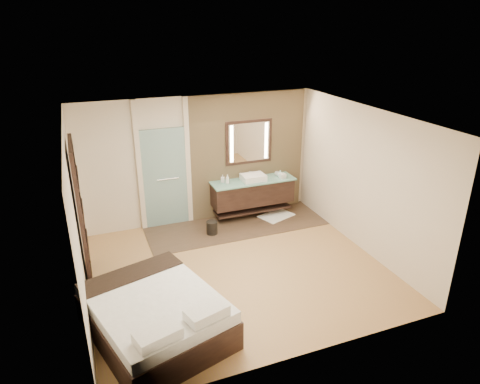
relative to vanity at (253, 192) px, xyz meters
name	(u,v)px	position (x,y,z in m)	size (l,w,h in m)	color
floor	(237,269)	(-1.10, -1.92, -0.58)	(5.00, 5.00, 0.00)	#A98247
tile_strip	(237,225)	(-0.50, -0.32, -0.57)	(3.80, 1.30, 0.01)	#3E3021
stone_wall	(248,155)	(0.00, 0.29, 0.77)	(2.60, 0.08, 2.70)	tan
vanity	(253,192)	(0.00, 0.00, 0.00)	(1.85, 0.55, 0.88)	black
mirror_unit	(249,142)	(0.00, 0.24, 1.07)	(1.06, 0.04, 0.96)	black
frosted_door	(165,174)	(-1.85, 0.28, 0.56)	(1.10, 0.12, 2.70)	#BDF0ED
shoji_partition	(81,215)	(-3.53, -1.32, 0.63)	(0.06, 1.20, 2.40)	black
bed	(156,316)	(-2.74, -3.08, -0.27)	(2.05, 2.32, 0.75)	black
bath_mat	(276,216)	(0.49, -0.21, -0.56)	(0.72, 0.50, 0.02)	white
waste_bin	(212,228)	(-1.10, -0.49, -0.44)	(0.23, 0.23, 0.28)	black
tissue_box	(282,176)	(0.65, -0.12, 0.33)	(0.12, 0.12, 0.10)	silver
soap_bottle_a	(227,179)	(-0.59, -0.01, 0.38)	(0.08, 0.08, 0.20)	white
soap_bottle_b	(223,179)	(-0.65, 0.11, 0.37)	(0.07, 0.08, 0.16)	#B2B2B2
soap_bottle_c	(280,174)	(0.63, -0.05, 0.36)	(0.12, 0.12, 0.16)	#C1F3F3
cup	(277,174)	(0.62, 0.07, 0.33)	(0.11, 0.11, 0.09)	silver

